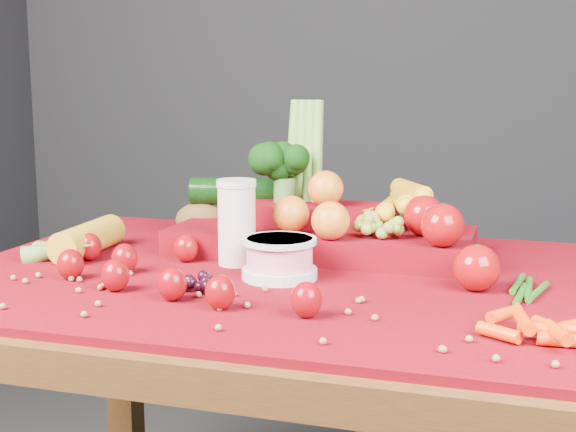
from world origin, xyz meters
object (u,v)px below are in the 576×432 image
(table, at_px, (284,337))
(yogurt_bowl, at_px, (280,257))
(produce_mound, at_px, (329,221))
(milk_glass, at_px, (237,219))

(table, bearing_deg, yogurt_bowl, -83.46)
(table, xyz_separation_m, produce_mound, (0.03, 0.16, 0.16))
(table, xyz_separation_m, milk_glass, (-0.09, 0.03, 0.18))
(milk_glass, distance_m, produce_mound, 0.18)
(yogurt_bowl, distance_m, produce_mound, 0.20)
(milk_glass, bearing_deg, produce_mound, 46.08)
(produce_mound, bearing_deg, milk_glass, -133.92)
(yogurt_bowl, xyz_separation_m, produce_mound, (0.03, 0.20, 0.02))
(table, height_order, yogurt_bowl, yogurt_bowl)
(table, distance_m, yogurt_bowl, 0.15)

